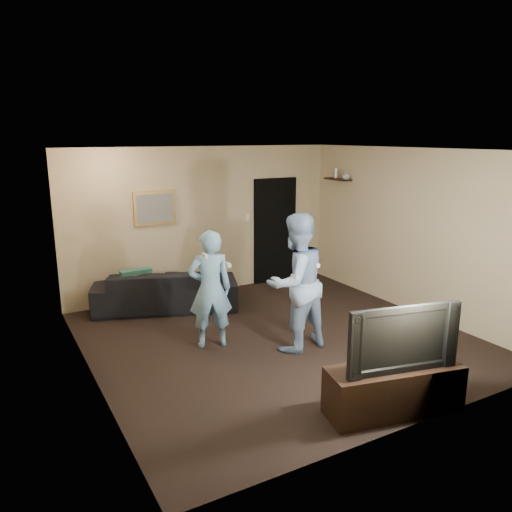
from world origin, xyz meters
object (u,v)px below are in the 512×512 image
wii_player_right (296,283)px  wii_player_left (210,289)px  television (398,335)px  tv_console (394,390)px  sofa (166,289)px

wii_player_right → wii_player_left: bearing=146.7°
television → wii_player_left: (-0.95, 2.45, -0.05)m
wii_player_right → tv_console: bearing=-89.9°
sofa → wii_player_right: (0.98, -2.35, 0.58)m
television → sofa: bearing=115.7°
tv_console → wii_player_left: size_ratio=0.89×
sofa → wii_player_right: bearing=132.8°
tv_console → wii_player_right: bearing=102.6°
wii_player_left → tv_console: bearing=-68.8°
sofa → wii_player_left: 1.79m
television → wii_player_right: bearing=102.6°
wii_player_left → wii_player_right: wii_player_right is taller
television → wii_player_left: size_ratio=0.75×
wii_player_left → sofa: bearing=91.2°
television → wii_player_right: wii_player_right is taller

